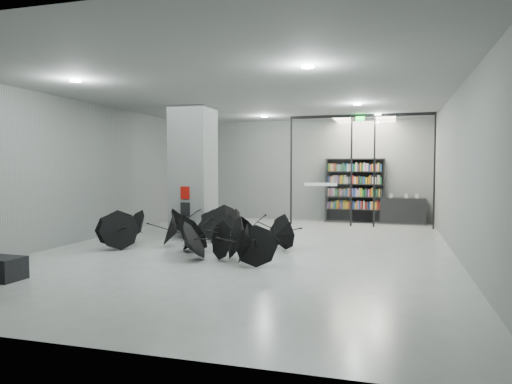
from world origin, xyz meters
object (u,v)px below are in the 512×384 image
(bookshelf, at_px, (355,191))
(umbrella_cluster, at_px, (204,237))
(shop_counter, at_px, (403,211))
(column, at_px, (193,171))

(bookshelf, distance_m, umbrella_cluster, 7.91)
(shop_counter, bearing_deg, column, -141.83)
(shop_counter, distance_m, umbrella_cluster, 8.76)
(column, distance_m, bookshelf, 6.69)
(umbrella_cluster, bearing_deg, bookshelf, 65.08)
(column, bearing_deg, shop_counter, 36.52)
(column, distance_m, shop_counter, 8.12)
(umbrella_cluster, bearing_deg, shop_counter, 54.50)
(shop_counter, bearing_deg, bookshelf, -178.39)
(bookshelf, distance_m, shop_counter, 1.92)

